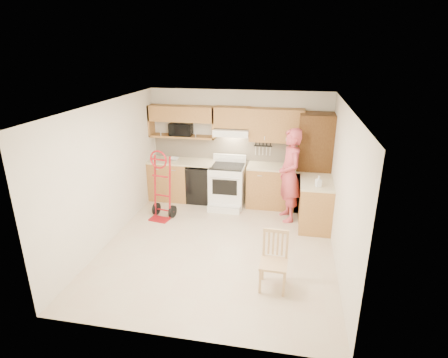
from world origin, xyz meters
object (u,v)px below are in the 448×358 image
(microwave, at_px, (181,129))
(range, at_px, (227,183))
(hand_truck, at_px, (160,189))
(person, at_px, (290,175))
(dining_chair, at_px, (274,262))

(microwave, xyz_separation_m, range, (1.11, -0.33, -1.08))
(microwave, distance_m, range, 1.58)
(hand_truck, bearing_deg, microwave, 95.38)
(person, xyz_separation_m, dining_chair, (-0.14, -2.37, -0.51))
(person, relative_size, hand_truck, 1.45)
(hand_truck, bearing_deg, dining_chair, -27.77)
(microwave, bearing_deg, hand_truck, -97.57)
(microwave, xyz_separation_m, person, (2.45, -0.74, -0.68))
(dining_chair, bearing_deg, hand_truck, 143.46)
(microwave, bearing_deg, person, -19.06)
(dining_chair, bearing_deg, microwave, 128.42)
(range, bearing_deg, person, -16.79)
(range, height_order, person, person)
(hand_truck, distance_m, dining_chair, 3.09)
(range, distance_m, person, 1.46)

